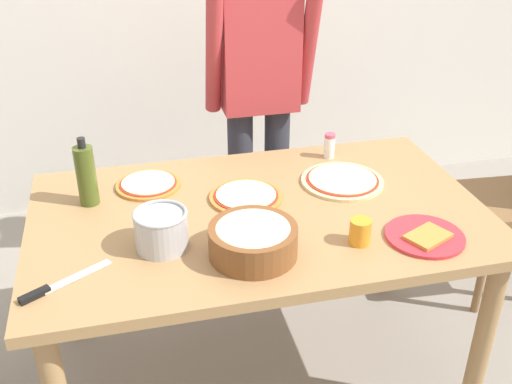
# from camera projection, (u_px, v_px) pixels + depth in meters

# --- Properties ---
(ground) EXTENTS (8.00, 8.00, 0.00)m
(ground) POSITION_uv_depth(u_px,v_px,m) (259.00, 368.00, 2.50)
(ground) COLOR gray
(dining_table) EXTENTS (1.60, 0.96, 0.76)m
(dining_table) POSITION_uv_depth(u_px,v_px,m) (259.00, 233.00, 2.18)
(dining_table) COLOR #A37A4C
(dining_table) RESTS_ON ground
(person_cook) EXTENTS (0.49, 0.25, 1.62)m
(person_cook) POSITION_uv_depth(u_px,v_px,m) (259.00, 89.00, 2.73)
(person_cook) COLOR #2D2D38
(person_cook) RESTS_ON ground
(pizza_raw_on_board) EXTENTS (0.32, 0.32, 0.02)m
(pizza_raw_on_board) POSITION_uv_depth(u_px,v_px,m) (342.00, 180.00, 2.32)
(pizza_raw_on_board) COLOR beige
(pizza_raw_on_board) RESTS_ON dining_table
(pizza_cooked_on_tray) EXTENTS (0.27, 0.27, 0.02)m
(pizza_cooked_on_tray) POSITION_uv_depth(u_px,v_px,m) (246.00, 196.00, 2.21)
(pizza_cooked_on_tray) COLOR #C67A33
(pizza_cooked_on_tray) RESTS_ON dining_table
(pizza_second_cooked) EXTENTS (0.24, 0.24, 0.02)m
(pizza_second_cooked) POSITION_uv_depth(u_px,v_px,m) (148.00, 184.00, 2.29)
(pizza_second_cooked) COLOR #C67A33
(pizza_second_cooked) RESTS_ON dining_table
(plate_with_slice) EXTENTS (0.26, 0.26, 0.02)m
(plate_with_slice) POSITION_uv_depth(u_px,v_px,m) (425.00, 236.00, 1.97)
(plate_with_slice) COLOR red
(plate_with_slice) RESTS_ON dining_table
(popcorn_bowl) EXTENTS (0.28, 0.28, 0.11)m
(popcorn_bowl) POSITION_uv_depth(u_px,v_px,m) (253.00, 238.00, 1.87)
(popcorn_bowl) COLOR brown
(popcorn_bowl) RESTS_ON dining_table
(olive_oil_bottle) EXTENTS (0.07, 0.07, 0.26)m
(olive_oil_bottle) POSITION_uv_depth(u_px,v_px,m) (86.00, 175.00, 2.13)
(olive_oil_bottle) COLOR #47561E
(olive_oil_bottle) RESTS_ON dining_table
(steel_pot) EXTENTS (0.17, 0.17, 0.13)m
(steel_pot) POSITION_uv_depth(u_px,v_px,m) (161.00, 229.00, 1.90)
(steel_pot) COLOR #B7B7BC
(steel_pot) RESTS_ON dining_table
(cup_orange) EXTENTS (0.07, 0.07, 0.08)m
(cup_orange) POSITION_uv_depth(u_px,v_px,m) (360.00, 232.00, 1.94)
(cup_orange) COLOR orange
(cup_orange) RESTS_ON dining_table
(salt_shaker) EXTENTS (0.04, 0.04, 0.11)m
(salt_shaker) POSITION_uv_depth(u_px,v_px,m) (329.00, 146.00, 2.49)
(salt_shaker) COLOR white
(salt_shaker) RESTS_ON dining_table
(chef_knife) EXTENTS (0.26, 0.17, 0.02)m
(chef_knife) POSITION_uv_depth(u_px,v_px,m) (55.00, 286.00, 1.75)
(chef_knife) COLOR silver
(chef_knife) RESTS_ON dining_table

